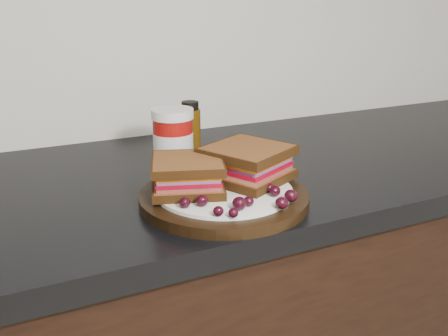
# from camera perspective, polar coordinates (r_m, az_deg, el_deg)

# --- Properties ---
(countertop) EXTENTS (3.98, 0.60, 0.04)m
(countertop) POSITION_cam_1_polar(r_m,az_deg,el_deg) (0.92, -19.77, -4.08)
(countertop) COLOR black
(countertop) RESTS_ON base_cabinets
(plate) EXTENTS (0.28, 0.28, 0.02)m
(plate) POSITION_cam_1_polar(r_m,az_deg,el_deg) (0.83, 0.00, -3.34)
(plate) COLOR black
(plate) RESTS_ON countertop
(sandwich_left) EXTENTS (0.15, 0.15, 0.05)m
(sandwich_left) POSITION_cam_1_polar(r_m,az_deg,el_deg) (0.81, -4.17, -0.76)
(sandwich_left) COLOR brown
(sandwich_left) RESTS_ON plate
(sandwich_right) EXTENTS (0.17, 0.17, 0.06)m
(sandwich_right) POSITION_cam_1_polar(r_m,az_deg,el_deg) (0.85, 2.69, 0.57)
(sandwich_right) COLOR brown
(sandwich_right) RESTS_ON plate
(grape_0) EXTENTS (0.02, 0.02, 0.02)m
(grape_0) POSITION_cam_1_polar(r_m,az_deg,el_deg) (0.75, -4.51, -3.95)
(grape_0) COLOR black
(grape_0) RESTS_ON plate
(grape_1) EXTENTS (0.02, 0.02, 0.02)m
(grape_1) POSITION_cam_1_polar(r_m,az_deg,el_deg) (0.75, -2.53, -3.72)
(grape_1) COLOR black
(grape_1) RESTS_ON plate
(grape_2) EXTENTS (0.02, 0.02, 0.01)m
(grape_2) POSITION_cam_1_polar(r_m,az_deg,el_deg) (0.72, -0.65, -4.95)
(grape_2) COLOR black
(grape_2) RESTS_ON plate
(grape_3) EXTENTS (0.02, 0.02, 0.01)m
(grape_3) POSITION_cam_1_polar(r_m,az_deg,el_deg) (0.71, 1.07, -5.14)
(grape_3) COLOR black
(grape_3) RESTS_ON plate
(grape_4) EXTENTS (0.02, 0.02, 0.02)m
(grape_4) POSITION_cam_1_polar(r_m,az_deg,el_deg) (0.74, 1.77, -4.07)
(grape_4) COLOR black
(grape_4) RESTS_ON plate
(grape_5) EXTENTS (0.02, 0.02, 0.02)m
(grape_5) POSITION_cam_1_polar(r_m,az_deg,el_deg) (0.75, 2.83, -3.81)
(grape_5) COLOR black
(grape_5) RESTS_ON plate
(grape_6) EXTENTS (0.02, 0.02, 0.02)m
(grape_6) POSITION_cam_1_polar(r_m,az_deg,el_deg) (0.75, 6.60, -3.99)
(grape_6) COLOR black
(grape_6) RESTS_ON plate
(grape_7) EXTENTS (0.02, 0.02, 0.02)m
(grape_7) POSITION_cam_1_polar(r_m,az_deg,el_deg) (0.77, 7.66, -3.16)
(grape_7) COLOR black
(grape_7) RESTS_ON plate
(grape_8) EXTENTS (0.02, 0.02, 0.02)m
(grape_8) POSITION_cam_1_polar(r_m,az_deg,el_deg) (0.79, 5.83, -2.63)
(grape_8) COLOR black
(grape_8) RESTS_ON plate
(grape_9) EXTENTS (0.02, 0.02, 0.02)m
(grape_9) POSITION_cam_1_polar(r_m,az_deg,el_deg) (0.81, 5.22, -2.26)
(grape_9) COLOR black
(grape_9) RESTS_ON plate
(grape_10) EXTENTS (0.02, 0.02, 0.02)m
(grape_10) POSITION_cam_1_polar(r_m,az_deg,el_deg) (0.85, 6.09, -1.24)
(grape_10) COLOR black
(grape_10) RESTS_ON plate
(grape_11) EXTENTS (0.02, 0.02, 0.01)m
(grape_11) POSITION_cam_1_polar(r_m,az_deg,el_deg) (0.85, 3.65, -1.02)
(grape_11) COLOR black
(grape_11) RESTS_ON plate
(grape_12) EXTENTS (0.02, 0.02, 0.02)m
(grape_12) POSITION_cam_1_polar(r_m,az_deg,el_deg) (0.87, 4.05, -0.51)
(grape_12) COLOR black
(grape_12) RESTS_ON plate
(grape_13) EXTENTS (0.02, 0.02, 0.02)m
(grape_13) POSITION_cam_1_polar(r_m,az_deg,el_deg) (0.89, 2.21, 0.02)
(grape_13) COLOR black
(grape_13) RESTS_ON plate
(grape_14) EXTENTS (0.01, 0.01, 0.01)m
(grape_14) POSITION_cam_1_polar(r_m,az_deg,el_deg) (0.84, -4.58, -1.45)
(grape_14) COLOR black
(grape_14) RESTS_ON plate
(grape_15) EXTENTS (0.02, 0.02, 0.02)m
(grape_15) POSITION_cam_1_polar(r_m,az_deg,el_deg) (0.82, -4.35, -1.60)
(grape_15) COLOR black
(grape_15) RESTS_ON plate
(grape_16) EXTENTS (0.02, 0.02, 0.02)m
(grape_16) POSITION_cam_1_polar(r_m,az_deg,el_deg) (0.80, -5.86, -2.42)
(grape_16) COLOR black
(grape_16) RESTS_ON plate
(grape_17) EXTENTS (0.02, 0.02, 0.02)m
(grape_17) POSITION_cam_1_polar(r_m,az_deg,el_deg) (0.78, -5.58, -3.02)
(grape_17) COLOR black
(grape_17) RESTS_ON plate
(grape_18) EXTENTS (0.02, 0.02, 0.02)m
(grape_18) POSITION_cam_1_polar(r_m,az_deg,el_deg) (0.83, -6.06, -1.41)
(grape_18) COLOR black
(grape_18) RESTS_ON plate
(grape_19) EXTENTS (0.02, 0.02, 0.02)m
(grape_19) POSITION_cam_1_polar(r_m,az_deg,el_deg) (0.83, -5.84, -1.70)
(grape_19) COLOR black
(grape_19) RESTS_ON plate
(grape_20) EXTENTS (0.02, 0.02, 0.02)m
(grape_20) POSITION_cam_1_polar(r_m,az_deg,el_deg) (0.79, -3.08, -2.54)
(grape_20) COLOR black
(grape_20) RESTS_ON plate
(condiment_jar) EXTENTS (0.11, 0.11, 0.12)m
(condiment_jar) POSITION_cam_1_polar(r_m,az_deg,el_deg) (0.98, -5.84, 3.29)
(condiment_jar) COLOR maroon
(condiment_jar) RESTS_ON countertop
(oil_bottle) EXTENTS (0.05, 0.05, 0.12)m
(oil_bottle) POSITION_cam_1_polar(r_m,az_deg,el_deg) (1.05, -3.85, 4.41)
(oil_bottle) COLOR #4A2E07
(oil_bottle) RESTS_ON countertop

